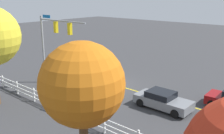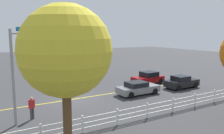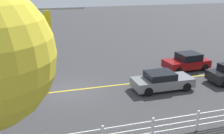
# 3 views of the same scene
# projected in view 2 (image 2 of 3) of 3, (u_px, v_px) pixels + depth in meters

# --- Properties ---
(ground_plane) EXTENTS (120.00, 120.00, 0.00)m
(ground_plane) POSITION_uv_depth(u_px,v_px,m) (73.00, 99.00, 22.21)
(ground_plane) COLOR #38383A
(lane_center_stripe) EXTENTS (28.00, 0.16, 0.01)m
(lane_center_stripe) POSITION_uv_depth(u_px,v_px,m) (109.00, 94.00, 24.22)
(lane_center_stripe) COLOR gold
(lane_center_stripe) RESTS_ON ground_plane
(signal_assembly) EXTENTS (6.13, 0.38, 6.67)m
(signal_assembly) POSITION_uv_depth(u_px,v_px,m) (37.00, 56.00, 16.18)
(signal_assembly) COLOR gray
(signal_assembly) RESTS_ON ground_plane
(car_0) EXTENTS (4.39, 1.96, 1.33)m
(car_0) POSITION_uv_depth(u_px,v_px,m) (138.00, 88.00, 23.88)
(car_0) COLOR slate
(car_0) RESTS_ON ground_plane
(car_1) EXTENTS (4.00, 1.88, 1.42)m
(car_1) POSITION_uv_depth(u_px,v_px,m) (181.00, 82.00, 26.66)
(car_1) COLOR black
(car_1) RESTS_ON ground_plane
(car_2) EXTENTS (4.02, 2.18, 1.49)m
(car_2) POSITION_uv_depth(u_px,v_px,m) (148.00, 78.00, 28.96)
(car_2) COLOR maroon
(car_2) RESTS_ON ground_plane
(pedestrian) EXTENTS (0.48, 0.45, 1.69)m
(pedestrian) POSITION_uv_depth(u_px,v_px,m) (32.00, 107.00, 17.00)
(pedestrian) COLOR #3F3F42
(pedestrian) RESTS_ON ground_plane
(white_rail_fence) EXTENTS (26.10, 0.10, 1.15)m
(white_rail_fence) POSITION_uv_depth(u_px,v_px,m) (147.00, 110.00, 17.32)
(white_rail_fence) COLOR white
(white_rail_fence) RESTS_ON ground_plane
(tree_0) EXTENTS (4.55, 4.55, 7.73)m
(tree_0) POSITION_uv_depth(u_px,v_px,m) (65.00, 51.00, 11.21)
(tree_0) COLOR brown
(tree_0) RESTS_ON ground_plane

